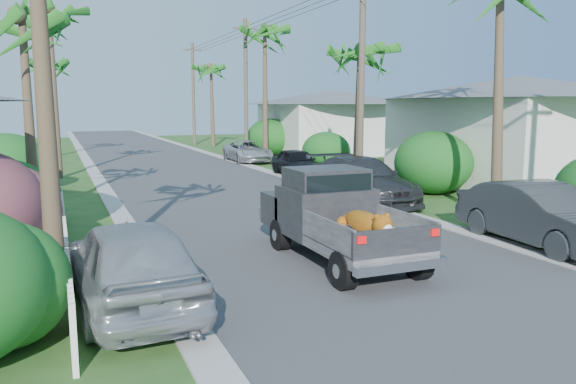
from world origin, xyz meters
name	(u,v)px	position (x,y,z in m)	size (l,w,h in m)	color
ground	(452,313)	(0.00, 0.00, 0.00)	(120.00, 120.00, 0.00)	#254A1C
road	(171,167)	(0.00, 25.00, 0.01)	(8.00, 100.00, 0.02)	#38383A
curb_left	(92,170)	(-4.30, 25.00, 0.03)	(0.60, 100.00, 0.06)	#A5A39E
curb_right	(242,163)	(4.30, 25.00, 0.03)	(0.60, 100.00, 0.06)	#A5A39E
pickup_truck	(331,214)	(-0.29, 4.00, 1.01)	(1.98, 5.12, 2.06)	black
parked_car_rn	(541,215)	(5.00, 2.90, 0.78)	(1.66, 4.76, 1.57)	#2D3032
parked_car_rm	(361,181)	(4.06, 10.17, 0.81)	(2.28, 5.60, 1.63)	#2A2B2E
parked_car_rf	(297,163)	(5.00, 18.20, 0.68)	(1.60, 3.98, 1.36)	black
parked_car_rd	(248,152)	(5.00, 25.99, 0.65)	(2.17, 4.70, 1.31)	#AFB1B7
parked_car_ln	(130,264)	(-5.00, 2.33, 0.80)	(1.88, 4.67, 1.59)	#A7A8AE
palm_l_b	(22,17)	(-6.80, 12.00, 6.15)	(4.40, 4.40, 7.40)	brown
palm_l_c	(49,10)	(-6.00, 22.00, 7.91)	(4.40, 4.40, 9.20)	brown
palm_l_d	(43,61)	(-6.50, 34.00, 6.44)	(4.40, 4.40, 7.70)	brown
palm_r_b	(359,50)	(6.60, 15.00, 5.95)	(4.40, 4.40, 7.20)	brown
palm_r_c	(265,30)	(6.20, 26.00, 8.11)	(4.40, 4.40, 9.40)	brown
palm_r_d	(211,67)	(6.50, 40.00, 6.74)	(4.40, 4.40, 8.00)	brown
shrub_l_c	(8,195)	(-7.40, 10.00, 1.00)	(2.40, 2.64, 2.00)	#184C15
shrub_l_d	(6,163)	(-8.00, 18.00, 1.20)	(3.20, 3.52, 2.40)	#184C15
shrub_r_b	(433,163)	(7.80, 11.00, 1.25)	(3.00, 3.30, 2.50)	#184C15
shrub_r_c	(326,151)	(7.50, 20.00, 1.05)	(2.60, 2.86, 2.10)	#184C15
shrub_r_d	(270,137)	(8.00, 30.00, 1.30)	(3.20, 3.52, 2.60)	#184C15
picket_fence	(66,244)	(-6.00, 5.50, 0.50)	(0.10, 11.00, 1.00)	white
house_right_near	(516,134)	(13.00, 12.00, 2.22)	(8.00, 9.00, 4.80)	silver
house_right_far	(333,124)	(13.00, 30.00, 2.12)	(9.00, 8.00, 4.60)	silver
utility_pole_b	(361,78)	(5.60, 13.00, 4.60)	(1.60, 0.26, 9.00)	brown
utility_pole_c	(246,89)	(5.60, 28.00, 4.60)	(1.60, 0.26, 9.00)	brown
utility_pole_d	(193,93)	(5.60, 43.00, 4.60)	(1.60, 0.26, 9.00)	brown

